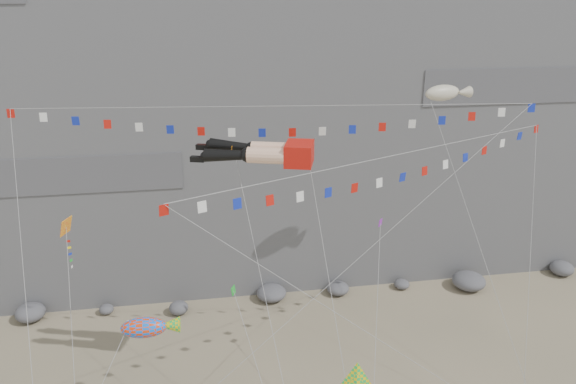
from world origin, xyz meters
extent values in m
cube|color=red|center=(0.06, 4.61, 16.77)|extent=(2.10, 2.49, 1.26)
cylinder|color=#F0B895|center=(-1.88, 4.54, 16.77)|extent=(2.31, 1.51, 0.93)
sphere|color=black|center=(-2.90, 4.85, 16.77)|extent=(0.85, 0.85, 0.85)
cone|color=black|center=(-4.11, 5.21, 16.70)|extent=(2.66, 1.48, 0.87)
cube|color=black|center=(-5.73, 5.70, 16.42)|extent=(0.89, 0.59, 0.31)
cylinder|color=#F0B895|center=(-1.52, 5.74, 16.77)|extent=(2.31, 1.51, 0.93)
sphere|color=black|center=(-2.54, 6.05, 16.77)|extent=(0.85, 0.85, 0.85)
cone|color=black|center=(-3.75, 6.42, 16.90)|extent=(2.68, 1.48, 0.93)
cube|color=black|center=(-5.37, 6.91, 16.80)|extent=(0.89, 0.59, 0.31)
cylinder|color=gray|center=(0.87, -1.20, 8.41)|extent=(0.03, 0.03, 20.42)
cylinder|color=gray|center=(-7.46, 2.09, 9.47)|extent=(0.03, 0.03, 26.08)
cylinder|color=gray|center=(9.25, 1.33, 8.35)|extent=(0.03, 0.03, 18.94)
cylinder|color=gray|center=(-12.69, -0.16, 6.94)|extent=(0.03, 0.03, 15.14)
cylinder|color=gray|center=(12.70, 4.36, 9.45)|extent=(0.03, 0.03, 23.31)
cylinder|color=gray|center=(-2.29, -0.41, 8.40)|extent=(0.03, 0.03, 21.57)
cylinder|color=gray|center=(3.81, 0.26, 5.88)|extent=(0.03, 0.03, 16.10)
camera|label=1|loc=(-5.71, -25.94, 25.56)|focal=35.00mm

